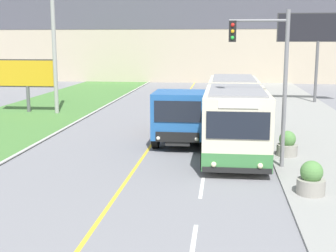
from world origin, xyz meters
name	(u,v)px	position (x,y,z in m)	size (l,w,h in m)	color
apartment_block_background	(197,8)	(0.00, 57.39, 9.11)	(80.00, 8.04, 18.22)	#BCAD93
city_bus	(234,113)	(3.96, 19.30, 1.55)	(2.71, 12.04, 3.05)	beige
dump_truck	(182,117)	(1.43, 19.27, 1.33)	(2.56, 6.96, 2.65)	black
utility_pole_far	(54,38)	(-8.08, 27.98, 5.18)	(1.80, 0.28, 10.25)	#9E9E99
traffic_light_mast	(269,70)	(5.15, 15.21, 3.90)	(2.28, 0.32, 6.15)	slate
billboard_large	(319,31)	(10.85, 35.79, 5.76)	(6.48, 0.24, 7.18)	#59595B
billboard_small	(27,75)	(-10.27, 28.31, 2.66)	(4.37, 0.24, 3.73)	#59595B
planter_round_near	(311,179)	(6.30, 11.84, 0.57)	(0.91, 0.91, 1.11)	gray
planter_round_second	(287,145)	(6.22, 17.07, 0.56)	(0.89, 0.89, 1.09)	gray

